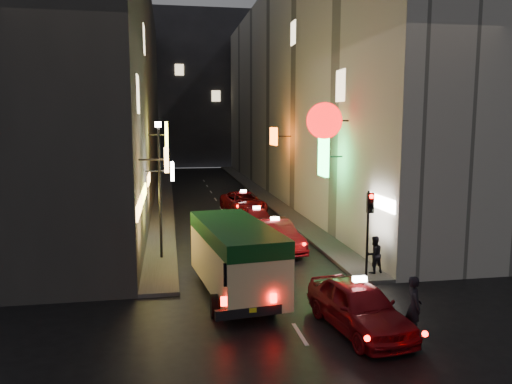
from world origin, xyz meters
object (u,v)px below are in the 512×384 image
taxi_near (359,302)px  traffic_light (369,215)px  pedestrian_crossing (414,302)px  lamp_post (160,181)px  minibus (235,251)px

taxi_near → traffic_light: traffic_light is taller
pedestrian_crossing → lamp_post: size_ratio=0.34×
traffic_light → lamp_post: 9.42m
taxi_near → pedestrian_crossing: size_ratio=2.82×
taxi_near → traffic_light: (2.15, 4.47, 1.79)m
traffic_light → lamp_post: (-8.20, 4.53, 1.04)m
minibus → pedestrian_crossing: bearing=-42.9°
taxi_near → pedestrian_crossing: bearing=-25.4°
traffic_light → lamp_post: bearing=151.1°
pedestrian_crossing → taxi_near: bearing=74.2°
taxi_near → traffic_light: bearing=64.3°
minibus → lamp_post: lamp_post is taller
minibus → lamp_post: size_ratio=1.04×
lamp_post → traffic_light: bearing=-28.9°
minibus → pedestrian_crossing: 6.53m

